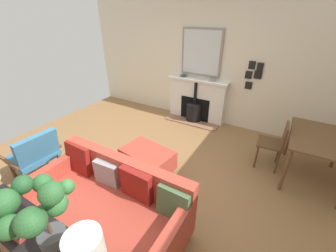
{
  "coord_description": "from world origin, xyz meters",
  "views": [
    {
      "loc": [
        1.89,
        1.6,
        2.35
      ],
      "look_at": [
        -0.74,
        0.09,
        0.69
      ],
      "focal_mm": 22.58,
      "sensor_mm": 36.0,
      "label": 1
    }
  ],
  "objects_px": {
    "mantel_bowl_near": "(183,76)",
    "console_table": "(40,242)",
    "fireplace": "(196,102)",
    "dining_chair_near_fireplace": "(276,142)",
    "ottoman": "(148,159)",
    "table_lamp_far_end": "(85,250)",
    "book_stack": "(25,225)",
    "armchair_accent": "(35,153)",
    "dining_table": "(320,143)",
    "sofa": "(110,204)",
    "mantel_bowl_far": "(212,80)",
    "potted_plant": "(37,212)"
  },
  "relations": [
    {
      "from": "mantel_bowl_near",
      "to": "dining_chair_near_fireplace",
      "type": "xyz_separation_m",
      "value": [
        1.04,
        2.21,
        -0.53
      ]
    },
    {
      "from": "armchair_accent",
      "to": "dining_chair_near_fireplace",
      "type": "distance_m",
      "value": 3.78
    },
    {
      "from": "dining_chair_near_fireplace",
      "to": "armchair_accent",
      "type": "bearing_deg",
      "value": -56.24
    },
    {
      "from": "fireplace",
      "to": "sofa",
      "type": "height_order",
      "value": "fireplace"
    },
    {
      "from": "sofa",
      "to": "dining_table",
      "type": "relative_size",
      "value": 1.69
    },
    {
      "from": "table_lamp_far_end",
      "to": "mantel_bowl_near",
      "type": "bearing_deg",
      "value": -161.64
    },
    {
      "from": "mantel_bowl_far",
      "to": "dining_table",
      "type": "height_order",
      "value": "mantel_bowl_far"
    },
    {
      "from": "fireplace",
      "to": "ottoman",
      "type": "distance_m",
      "value": 2.17
    },
    {
      "from": "mantel_bowl_near",
      "to": "mantel_bowl_far",
      "type": "xyz_separation_m",
      "value": [
        0.0,
        0.71,
        0.0
      ]
    },
    {
      "from": "sofa",
      "to": "table_lamp_far_end",
      "type": "xyz_separation_m",
      "value": [
        0.76,
        0.67,
        0.75
      ]
    },
    {
      "from": "mantel_bowl_near",
      "to": "console_table",
      "type": "bearing_deg",
      "value": 9.38
    },
    {
      "from": "ottoman",
      "to": "table_lamp_far_end",
      "type": "bearing_deg",
      "value": 25.46
    },
    {
      "from": "mantel_bowl_far",
      "to": "sofa",
      "type": "relative_size",
      "value": 0.08
    },
    {
      "from": "mantel_bowl_near",
      "to": "console_table",
      "type": "relative_size",
      "value": 0.09
    },
    {
      "from": "table_lamp_far_end",
      "to": "potted_plant",
      "type": "height_order",
      "value": "potted_plant"
    },
    {
      "from": "console_table",
      "to": "mantel_bowl_near",
      "type": "bearing_deg",
      "value": -170.62
    },
    {
      "from": "console_table",
      "to": "book_stack",
      "type": "height_order",
      "value": "book_stack"
    },
    {
      "from": "armchair_accent",
      "to": "table_lamp_far_end",
      "type": "xyz_separation_m",
      "value": [
        0.85,
        2.26,
        0.66
      ]
    },
    {
      "from": "ottoman",
      "to": "console_table",
      "type": "height_order",
      "value": "console_table"
    },
    {
      "from": "book_stack",
      "to": "dining_table",
      "type": "height_order",
      "value": "book_stack"
    },
    {
      "from": "book_stack",
      "to": "dining_table",
      "type": "relative_size",
      "value": 0.24
    },
    {
      "from": "fireplace",
      "to": "table_lamp_far_end",
      "type": "relative_size",
      "value": 2.94
    },
    {
      "from": "mantel_bowl_far",
      "to": "dining_table",
      "type": "distance_m",
      "value": 2.33
    },
    {
      "from": "mantel_bowl_near",
      "to": "armchair_accent",
      "type": "distance_m",
      "value": 3.33
    },
    {
      "from": "fireplace",
      "to": "dining_chair_near_fireplace",
      "type": "relative_size",
      "value": 1.71
    },
    {
      "from": "book_stack",
      "to": "fireplace",
      "type": "bearing_deg",
      "value": -178.0
    },
    {
      "from": "console_table",
      "to": "potted_plant",
      "type": "distance_m",
      "value": 0.58
    },
    {
      "from": "mantel_bowl_far",
      "to": "sofa",
      "type": "xyz_separation_m",
      "value": [
        3.23,
        -0.05,
        -0.68
      ]
    },
    {
      "from": "sofa",
      "to": "ottoman",
      "type": "relative_size",
      "value": 2.14
    },
    {
      "from": "fireplace",
      "to": "dining_table",
      "type": "height_order",
      "value": "fireplace"
    },
    {
      "from": "armchair_accent",
      "to": "book_stack",
      "type": "bearing_deg",
      "value": 59.43
    },
    {
      "from": "mantel_bowl_near",
      "to": "dining_chair_near_fireplace",
      "type": "distance_m",
      "value": 2.49
    },
    {
      "from": "sofa",
      "to": "potted_plant",
      "type": "bearing_deg",
      "value": 17.27
    },
    {
      "from": "fireplace",
      "to": "mantel_bowl_far",
      "type": "distance_m",
      "value": 0.68
    },
    {
      "from": "mantel_bowl_near",
      "to": "book_stack",
      "type": "distance_m",
      "value": 4.03
    },
    {
      "from": "console_table",
      "to": "dining_table",
      "type": "relative_size",
      "value": 1.6
    },
    {
      "from": "armchair_accent",
      "to": "book_stack",
      "type": "height_order",
      "value": "armchair_accent"
    },
    {
      "from": "armchair_accent",
      "to": "potted_plant",
      "type": "bearing_deg",
      "value": 64.78
    },
    {
      "from": "potted_plant",
      "to": "armchair_accent",
      "type": "bearing_deg",
      "value": -115.22
    },
    {
      "from": "sofa",
      "to": "armchair_accent",
      "type": "distance_m",
      "value": 1.6
    },
    {
      "from": "fireplace",
      "to": "console_table",
      "type": "bearing_deg",
      "value": 4.21
    },
    {
      "from": "ottoman",
      "to": "potted_plant",
      "type": "relative_size",
      "value": 1.21
    },
    {
      "from": "fireplace",
      "to": "armchair_accent",
      "type": "distance_m",
      "value": 3.38
    },
    {
      "from": "dining_chair_near_fireplace",
      "to": "book_stack",
      "type": "bearing_deg",
      "value": -29.91
    },
    {
      "from": "console_table",
      "to": "dining_table",
      "type": "height_order",
      "value": "dining_table"
    },
    {
      "from": "sofa",
      "to": "ottoman",
      "type": "bearing_deg",
      "value": -169.33
    },
    {
      "from": "dining_table",
      "to": "book_stack",
      "type": "bearing_deg",
      "value": -37.34
    },
    {
      "from": "armchair_accent",
      "to": "dining_chair_near_fireplace",
      "type": "xyz_separation_m",
      "value": [
        -2.1,
        3.14,
        0.05
      ]
    },
    {
      "from": "mantel_bowl_far",
      "to": "table_lamp_far_end",
      "type": "height_order",
      "value": "table_lamp_far_end"
    },
    {
      "from": "ottoman",
      "to": "book_stack",
      "type": "relative_size",
      "value": 3.27
    }
  ]
}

